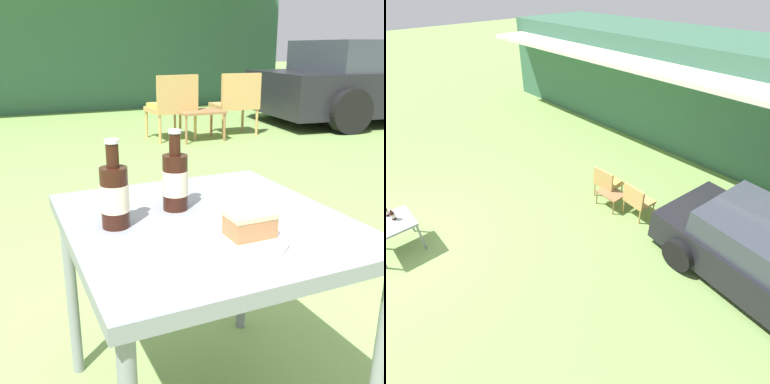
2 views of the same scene
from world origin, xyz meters
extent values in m
cube|color=black|center=(5.29, 4.44, 0.48)|extent=(4.23, 2.24, 0.62)
cube|color=#383D47|center=(5.09, 4.47, 1.01)|extent=(2.40, 1.89, 0.45)
cylinder|color=black|center=(4.15, 5.50, 0.31)|extent=(0.63, 0.27, 0.61)
cylinder|color=black|center=(3.94, 3.67, 0.31)|extent=(0.63, 0.27, 0.61)
cylinder|color=tan|center=(1.81, 4.58, 0.17)|extent=(0.04, 0.04, 0.35)
cylinder|color=tan|center=(1.32, 4.55, 0.17)|extent=(0.04, 0.04, 0.35)
cylinder|color=tan|center=(1.84, 4.14, 0.17)|extent=(0.04, 0.04, 0.35)
cylinder|color=tan|center=(1.34, 4.11, 0.17)|extent=(0.04, 0.04, 0.35)
cube|color=tan|center=(1.58, 4.34, 0.38)|extent=(0.58, 0.53, 0.06)
cube|color=tan|center=(1.59, 4.12, 0.61)|extent=(0.55, 0.09, 0.41)
cube|color=gold|center=(1.58, 4.34, 0.43)|extent=(0.52, 0.45, 0.05)
cylinder|color=tan|center=(2.76, 4.54, 0.17)|extent=(0.04, 0.04, 0.35)
cylinder|color=tan|center=(2.27, 4.58, 0.17)|extent=(0.04, 0.04, 0.35)
cylinder|color=tan|center=(2.73, 4.11, 0.17)|extent=(0.04, 0.04, 0.35)
cylinder|color=tan|center=(2.24, 4.14, 0.17)|extent=(0.04, 0.04, 0.35)
cube|color=tan|center=(2.50, 4.34, 0.38)|extent=(0.58, 0.53, 0.06)
cube|color=tan|center=(2.49, 4.12, 0.61)|extent=(0.55, 0.09, 0.41)
cube|color=#996B42|center=(1.87, 4.10, 0.36)|extent=(0.57, 0.42, 0.03)
cylinder|color=#996B42|center=(1.61, 3.91, 0.17)|extent=(0.03, 0.03, 0.35)
cylinder|color=#996B42|center=(2.14, 3.91, 0.17)|extent=(0.03, 0.03, 0.35)
cylinder|color=#996B42|center=(1.61, 4.28, 0.17)|extent=(0.03, 0.03, 0.35)
cylinder|color=#996B42|center=(2.14, 4.28, 0.17)|extent=(0.03, 0.03, 0.35)
cube|color=gray|center=(0.00, 0.00, 0.66)|extent=(0.77, 0.81, 0.04)
cylinder|color=gray|center=(0.34, -0.36, 0.32)|extent=(0.04, 0.04, 0.64)
cylinder|color=gray|center=(-0.34, 0.36, 0.32)|extent=(0.04, 0.04, 0.64)
cylinder|color=gray|center=(0.34, 0.36, 0.32)|extent=(0.04, 0.04, 0.64)
cylinder|color=white|center=(0.01, -0.17, 0.69)|extent=(0.25, 0.25, 0.01)
cube|color=#9E6B42|center=(0.04, -0.17, 0.72)|extent=(0.11, 0.08, 0.05)
cube|color=#DBBC89|center=(0.04, -0.17, 0.75)|extent=(0.12, 0.08, 0.01)
cylinder|color=black|center=(-0.05, 0.11, 0.77)|extent=(0.08, 0.08, 0.17)
cylinder|color=black|center=(-0.05, 0.11, 0.88)|extent=(0.03, 0.03, 0.06)
cylinder|color=silver|center=(-0.05, 0.11, 0.92)|extent=(0.04, 0.04, 0.01)
cylinder|color=beige|center=(-0.05, 0.11, 0.77)|extent=(0.08, 0.08, 0.07)
cylinder|color=black|center=(-0.25, 0.05, 0.77)|extent=(0.08, 0.08, 0.17)
cylinder|color=black|center=(-0.25, 0.05, 0.88)|extent=(0.03, 0.03, 0.06)
cylinder|color=silver|center=(-0.25, 0.05, 0.92)|extent=(0.04, 0.04, 0.01)
cylinder|color=beige|center=(-0.25, 0.05, 0.77)|extent=(0.08, 0.08, 0.07)
cube|color=silver|center=(-0.06, -0.16, 0.69)|extent=(0.17, 0.02, 0.01)
camera|label=1|loc=(-0.52, -1.07, 1.15)|focal=42.00mm
camera|label=2|loc=(5.45, -0.18, 4.47)|focal=28.00mm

